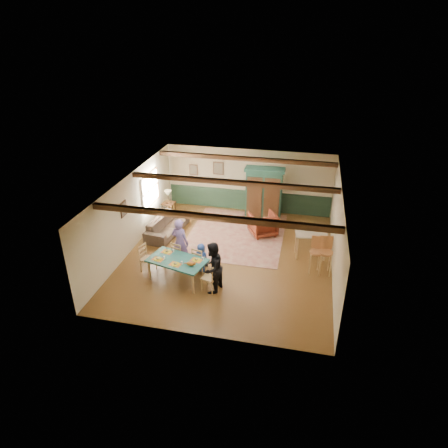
% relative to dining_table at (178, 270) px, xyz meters
% --- Properties ---
extents(floor, '(8.00, 8.00, 0.00)m').
position_rel_dining_table_xyz_m(floor, '(1.27, 1.74, -0.37)').
color(floor, brown).
rests_on(floor, ground).
extents(wall_back, '(7.00, 0.02, 2.70)m').
position_rel_dining_table_xyz_m(wall_back, '(1.27, 5.74, 0.98)').
color(wall_back, beige).
rests_on(wall_back, floor).
extents(wall_left, '(0.02, 8.00, 2.70)m').
position_rel_dining_table_xyz_m(wall_left, '(-2.23, 1.74, 0.98)').
color(wall_left, beige).
rests_on(wall_left, floor).
extents(wall_right, '(0.02, 8.00, 2.70)m').
position_rel_dining_table_xyz_m(wall_right, '(4.77, 1.74, 0.98)').
color(wall_right, beige).
rests_on(wall_right, floor).
extents(ceiling, '(7.00, 8.00, 0.02)m').
position_rel_dining_table_xyz_m(ceiling, '(1.27, 1.74, 2.33)').
color(ceiling, white).
rests_on(ceiling, wall_back).
extents(wainscot_back, '(6.95, 0.03, 0.90)m').
position_rel_dining_table_xyz_m(wainscot_back, '(1.27, 5.72, 0.08)').
color(wainscot_back, '#1A3021').
rests_on(wainscot_back, floor).
extents(ceiling_beam_front, '(6.95, 0.16, 0.16)m').
position_rel_dining_table_xyz_m(ceiling_beam_front, '(1.27, -0.56, 2.24)').
color(ceiling_beam_front, '#331D0E').
rests_on(ceiling_beam_front, ceiling).
extents(ceiling_beam_mid, '(6.95, 0.16, 0.16)m').
position_rel_dining_table_xyz_m(ceiling_beam_mid, '(1.27, 2.14, 2.24)').
color(ceiling_beam_mid, '#331D0E').
rests_on(ceiling_beam_mid, ceiling).
extents(ceiling_beam_back, '(6.95, 0.16, 0.16)m').
position_rel_dining_table_xyz_m(ceiling_beam_back, '(1.27, 4.74, 2.24)').
color(ceiling_beam_back, '#331D0E').
rests_on(ceiling_beam_back, ceiling).
extents(window_left, '(0.06, 1.60, 1.30)m').
position_rel_dining_table_xyz_m(window_left, '(-2.20, 3.44, 1.18)').
color(window_left, white).
rests_on(window_left, wall_left).
extents(picture_left_wall, '(0.04, 0.42, 0.52)m').
position_rel_dining_table_xyz_m(picture_left_wall, '(-2.20, 1.14, 1.38)').
color(picture_left_wall, '#7B7359').
rests_on(picture_left_wall, wall_left).
extents(picture_back_a, '(0.45, 0.04, 0.55)m').
position_rel_dining_table_xyz_m(picture_back_a, '(-0.03, 5.71, 1.43)').
color(picture_back_a, '#7B7359').
rests_on(picture_back_a, wall_back).
extents(picture_back_b, '(0.38, 0.04, 0.48)m').
position_rel_dining_table_xyz_m(picture_back_b, '(-1.13, 5.71, 1.28)').
color(picture_back_b, '#7B7359').
rests_on(picture_back_b, wall_back).
extents(dining_table, '(1.97, 1.40, 0.74)m').
position_rel_dining_table_xyz_m(dining_table, '(0.00, 0.00, 0.00)').
color(dining_table, '#1C5A52').
rests_on(dining_table, floor).
extents(dining_chair_far_left, '(0.51, 0.53, 0.94)m').
position_rel_dining_table_xyz_m(dining_chair_far_left, '(-0.21, 0.79, 0.10)').
color(dining_chair_far_left, tan).
rests_on(dining_chair_far_left, floor).
extents(dining_chair_far_right, '(0.51, 0.53, 0.94)m').
position_rel_dining_table_xyz_m(dining_chair_far_right, '(0.56, 0.59, 0.10)').
color(dining_chair_far_right, tan).
rests_on(dining_chair_far_right, floor).
extents(dining_chair_end_left, '(0.53, 0.51, 0.94)m').
position_rel_dining_table_xyz_m(dining_chair_end_left, '(-1.10, 0.28, 0.10)').
color(dining_chair_end_left, tan).
rests_on(dining_chair_end_left, floor).
extents(dining_chair_end_right, '(0.53, 0.51, 0.94)m').
position_rel_dining_table_xyz_m(dining_chair_end_right, '(1.10, -0.28, 0.10)').
color(dining_chair_end_right, tan).
rests_on(dining_chair_end_right, floor).
extents(person_man, '(0.71, 0.55, 1.71)m').
position_rel_dining_table_xyz_m(person_man, '(-0.19, 0.87, 0.48)').
color(person_man, '#7B61A7').
rests_on(person_man, floor).
extents(person_woman, '(0.80, 0.92, 1.64)m').
position_rel_dining_table_xyz_m(person_woman, '(1.20, -0.31, 0.45)').
color(person_woman, black).
rests_on(person_woman, floor).
extents(person_child, '(0.55, 0.43, 1.00)m').
position_rel_dining_table_xyz_m(person_child, '(0.58, 0.67, 0.13)').
color(person_child, navy).
rests_on(person_child, floor).
extents(cat, '(0.38, 0.22, 0.18)m').
position_rel_dining_table_xyz_m(cat, '(0.50, -0.23, 0.46)').
color(cat, orange).
rests_on(cat, dining_table).
extents(place_setting_near_left, '(0.46, 0.39, 0.11)m').
position_rel_dining_table_xyz_m(place_setting_near_left, '(-0.59, -0.10, 0.43)').
color(place_setting_near_left, gold).
rests_on(place_setting_near_left, dining_table).
extents(place_setting_near_center, '(0.46, 0.39, 0.11)m').
position_rel_dining_table_xyz_m(place_setting_near_center, '(0.03, -0.26, 0.43)').
color(place_setting_near_center, gold).
rests_on(place_setting_near_center, dining_table).
extents(place_setting_far_left, '(0.46, 0.39, 0.11)m').
position_rel_dining_table_xyz_m(place_setting_far_left, '(-0.47, 0.38, 0.43)').
color(place_setting_far_left, gold).
rests_on(place_setting_far_left, dining_table).
extents(place_setting_far_right, '(0.46, 0.39, 0.11)m').
position_rel_dining_table_xyz_m(place_setting_far_right, '(0.59, 0.10, 0.43)').
color(place_setting_far_right, gold).
rests_on(place_setting_far_right, dining_table).
extents(area_rug, '(3.58, 4.25, 0.01)m').
position_rel_dining_table_xyz_m(area_rug, '(1.22, 3.37, -0.37)').
color(area_rug, '#C3AD8D').
rests_on(area_rug, floor).
extents(armoire, '(1.58, 0.64, 2.22)m').
position_rel_dining_table_xyz_m(armoire, '(2.03, 4.93, 0.74)').
color(armoire, '#16382B').
rests_on(armoire, floor).
extents(armchair, '(1.27, 1.28, 0.86)m').
position_rel_dining_table_xyz_m(armchair, '(2.20, 3.64, 0.06)').
color(armchair, '#4A170E').
rests_on(armchair, floor).
extents(sofa, '(1.14, 2.34, 0.66)m').
position_rel_dining_table_xyz_m(sofa, '(-1.41, 2.92, -0.04)').
color(sofa, '#44362A').
rests_on(sofa, floor).
extents(end_table, '(0.54, 0.54, 0.60)m').
position_rel_dining_table_xyz_m(end_table, '(-1.87, 4.40, -0.07)').
color(end_table, '#331D0E').
rests_on(end_table, floor).
extents(table_lamp, '(0.32, 0.32, 0.55)m').
position_rel_dining_table_xyz_m(table_lamp, '(-1.87, 4.40, 0.50)').
color(table_lamp, beige).
rests_on(table_lamp, end_table).
extents(counter_table, '(1.16, 0.77, 0.90)m').
position_rel_dining_table_xyz_m(counter_table, '(4.01, 2.36, 0.08)').
color(counter_table, '#C5B799').
rests_on(counter_table, floor).
extents(bar_stool_left, '(0.46, 0.51, 1.25)m').
position_rel_dining_table_xyz_m(bar_stool_left, '(4.21, 1.37, 0.25)').
color(bar_stool_left, '#C17E4B').
rests_on(bar_stool_left, floor).
extents(bar_stool_right, '(0.51, 0.55, 1.28)m').
position_rel_dining_table_xyz_m(bar_stool_right, '(4.49, 1.37, 0.27)').
color(bar_stool_right, '#C17E4B').
rests_on(bar_stool_right, floor).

